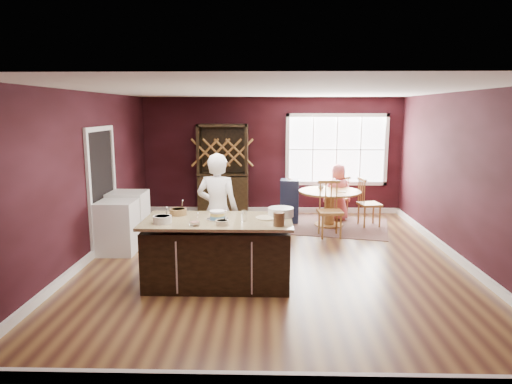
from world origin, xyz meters
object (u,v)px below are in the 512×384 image
chair_north (338,197)px  dryer (129,217)px  layer_cake (217,215)px  high_chair (290,200)px  kitchen_island (218,253)px  toddler (293,185)px  baker (218,211)px  dining_table (330,201)px  chair_south (330,209)px  washer (117,227)px  seated_woman (338,192)px  hutch (223,170)px  chair_east (370,202)px

chair_north → dryer: chair_north is taller
layer_cake → high_chair: layer_cake is taller
kitchen_island → toddler: toddler is taller
baker → toddler: bearing=-104.4°
baker → chair_north: (2.34, 3.31, -0.40)m
dining_table → toddler: size_ratio=4.97×
dryer → chair_north: bearing=26.3°
layer_cake → kitchen_island: bearing=7.6°
dining_table → chair_south: chair_south is taller
dining_table → chair_south: size_ratio=1.20×
layer_cake → high_chair: (1.16, 3.58, -0.49)m
dining_table → chair_north: chair_north is taller
washer → chair_south: bearing=16.4°
dining_table → dryer: bearing=-161.1°
dryer → baker: bearing=-35.5°
seated_woman → dining_table: bearing=58.8°
dining_table → hutch: 2.57m
kitchen_island → dryer: (-1.86, 1.97, 0.03)m
seated_woman → dryer: 4.48m
layer_cake → seated_woman: bearing=59.6°
chair_south → seated_woman: (0.35, 1.37, 0.08)m
kitchen_island → baker: 0.84m
dryer → chair_south: bearing=7.0°
high_chair → toddler: high_chair is taller
layer_cake → dryer: bearing=133.3°
kitchen_island → hutch: 4.33m
chair_east → high_chair: 1.68m
layer_cake → washer: 2.34m
layer_cake → chair_south: (1.88, 2.43, -0.44)m
seated_woman → high_chair: bearing=6.1°
chair_north → high_chair: high_chair is taller
washer → chair_north: bearing=33.0°
dining_table → high_chair: (-0.82, 0.29, -0.05)m
baker → washer: size_ratio=1.97×
baker → toddler: 3.21m
kitchen_island → seated_woman: seated_woman is taller
kitchen_island → chair_north: 4.60m
toddler → washer: size_ratio=0.29×
chair_south → hutch: bearing=136.2°
chair_east → seated_woman: 0.79m
seated_woman → hutch: bearing=-15.9°
seated_woman → hutch: size_ratio=0.60×
toddler → high_chair: bearing=-141.2°
seated_woman → washer: size_ratio=1.39×
layer_cake → high_chair: bearing=72.0°
seated_woman → layer_cake: bearing=54.1°
chair_south → toddler: size_ratio=4.16×
high_chair → dryer: high_chair is taller
chair_south → high_chair: bearing=117.9°
layer_cake → hutch: bearing=94.5°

